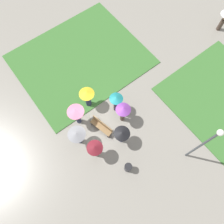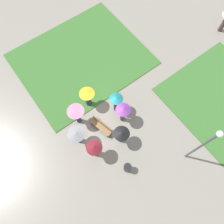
% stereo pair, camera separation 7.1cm
% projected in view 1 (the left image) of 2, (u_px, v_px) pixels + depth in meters
% --- Properties ---
extents(ground_plane, '(90.00, 90.00, 0.00)m').
position_uv_depth(ground_plane, '(104.00, 122.00, 15.16)').
color(ground_plane, gray).
extents(lawn_patch_near, '(8.07, 9.58, 0.06)m').
position_uv_depth(lawn_patch_near, '(81.00, 59.00, 17.16)').
color(lawn_patch_near, '#386B2D').
rests_on(lawn_patch_near, ground_plane).
extents(park_bench, '(1.68, 0.79, 0.90)m').
position_uv_depth(park_bench, '(102.00, 126.00, 14.56)').
color(park_bench, brown).
rests_on(park_bench, ground_plane).
extents(lamp_post, '(0.32, 0.32, 5.10)m').
position_uv_depth(lamp_post, '(205.00, 143.00, 11.31)').
color(lamp_post, '#474C51').
rests_on(lamp_post, ground_plane).
extents(trash_bin, '(0.48, 0.48, 0.83)m').
position_uv_depth(trash_bin, '(128.00, 168.00, 13.55)').
color(trash_bin, '#4C4C51').
rests_on(trash_bin, ground_plane).
extents(crowd_person_purple, '(0.98, 0.98, 1.92)m').
position_uv_depth(crowd_person_purple, '(123.00, 111.00, 13.94)').
color(crowd_person_purple, '#47382D').
rests_on(crowd_person_purple, ground_plane).
extents(crowd_person_pink, '(1.10, 1.10, 1.95)m').
position_uv_depth(crowd_person_pink, '(76.00, 113.00, 13.87)').
color(crowd_person_pink, '#282D47').
rests_on(crowd_person_pink, ground_plane).
extents(crowd_person_grey, '(1.13, 1.13, 1.78)m').
position_uv_depth(crowd_person_grey, '(77.00, 135.00, 13.40)').
color(crowd_person_grey, '#282D47').
rests_on(crowd_person_grey, ground_plane).
extents(crowd_person_teal, '(0.90, 0.90, 1.87)m').
position_uv_depth(crowd_person_teal, '(116.00, 101.00, 14.36)').
color(crowd_person_teal, '#2D2333').
rests_on(crowd_person_teal, ground_plane).
extents(crowd_person_maroon, '(0.98, 0.98, 1.86)m').
position_uv_depth(crowd_person_maroon, '(95.00, 149.00, 13.15)').
color(crowd_person_maroon, slate).
rests_on(crowd_person_maroon, ground_plane).
extents(crowd_person_yellow, '(1.02, 1.02, 1.88)m').
position_uv_depth(crowd_person_yellow, '(87.00, 96.00, 14.49)').
color(crowd_person_yellow, '#282D47').
rests_on(crowd_person_yellow, ground_plane).
extents(crowd_person_black, '(1.02, 1.02, 1.69)m').
position_uv_depth(crowd_person_black, '(122.00, 135.00, 13.49)').
color(crowd_person_black, '#282D47').
rests_on(crowd_person_black, ground_plane).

